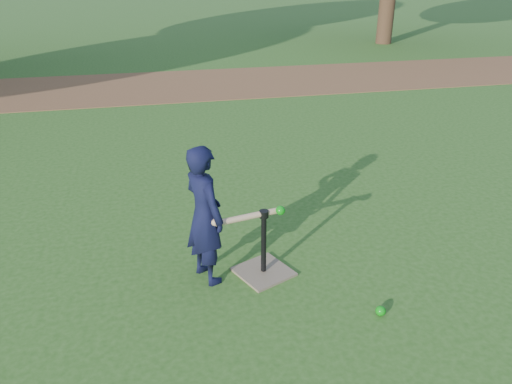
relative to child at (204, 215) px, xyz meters
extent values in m
plane|color=#285116|center=(0.84, -0.18, -0.61)|extent=(80.00, 80.00, 0.00)
cube|color=brown|center=(0.84, 7.32, -0.60)|extent=(24.00, 3.00, 0.01)
imported|color=black|center=(0.00, 0.00, 0.00)|extent=(0.45, 0.52, 1.21)
sphere|color=#0C860F|center=(1.24, -0.81, -0.57)|extent=(0.08, 0.08, 0.08)
cube|color=#7D684F|center=(0.49, -0.05, -0.59)|extent=(0.57, 0.57, 0.02)
cylinder|color=black|center=(0.49, -0.05, -0.31)|extent=(0.05, 0.05, 0.55)
cylinder|color=black|center=(0.49, -0.05, -0.02)|extent=(0.08, 0.08, 0.06)
cylinder|color=tan|center=(0.37, -0.07, -0.02)|extent=(0.60, 0.17, 0.05)
sphere|color=tan|center=(0.07, -0.11, -0.02)|extent=(0.06, 0.06, 0.06)
sphere|color=#0C860F|center=(0.62, -0.08, 0.01)|extent=(0.08, 0.08, 0.08)
camera|label=1|loc=(-0.38, -3.62, 1.91)|focal=35.00mm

